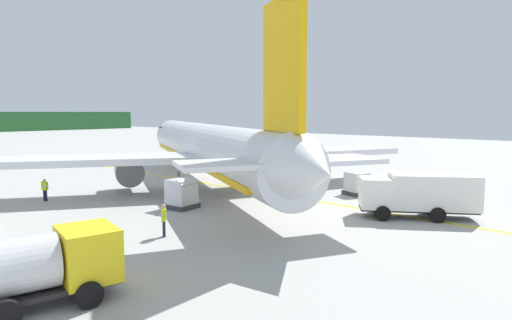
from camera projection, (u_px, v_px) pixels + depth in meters
airliner_foreground at (207, 148)px, 36.09m from camera, size 32.41×38.30×11.90m
service_truck_fuel at (37, 265)px, 13.84m from camera, size 5.61×3.13×2.40m
service_truck_catering at (419, 193)px, 25.67m from camera, size 5.62×6.84×2.68m
cargo_container_near at (182, 194)px, 28.27m from camera, size 2.00×2.00×2.08m
cargo_container_mid at (357, 184)px, 32.92m from camera, size 2.13×2.13×1.88m
crew_marshaller at (277, 181)px, 33.42m from camera, size 0.34×0.61×1.65m
crew_loader_left at (45, 188)px, 30.61m from camera, size 0.38×0.59×1.61m
crew_loader_right at (164, 218)px, 21.73m from camera, size 0.46×0.51×1.70m
apron_guide_line at (256, 191)px, 34.38m from camera, size 0.30×60.00×0.01m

